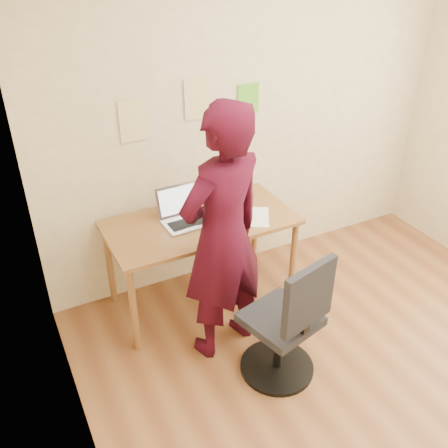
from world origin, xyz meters
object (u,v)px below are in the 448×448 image
desk (201,231)px  phone (238,227)px  office_chair (287,328)px  laptop (184,215)px  person (223,237)px

desk → phone: phone is taller
desk → office_chair: office_chair is taller
desk → laptop: (-0.11, 0.05, 0.14)m
office_chair → person: size_ratio=0.53×
desk → person: person is taller
laptop → office_chair: laptop is taller
phone → person: (-0.28, -0.30, 0.16)m
desk → person: size_ratio=0.77×
laptop → phone: 0.41m
desk → person: bearing=-98.2°
laptop → person: size_ratio=0.19×
office_chair → person: (-0.23, 0.46, 0.49)m
laptop → office_chair: size_ratio=0.36×
phone → office_chair: office_chair is taller
laptop → office_chair: 1.12m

